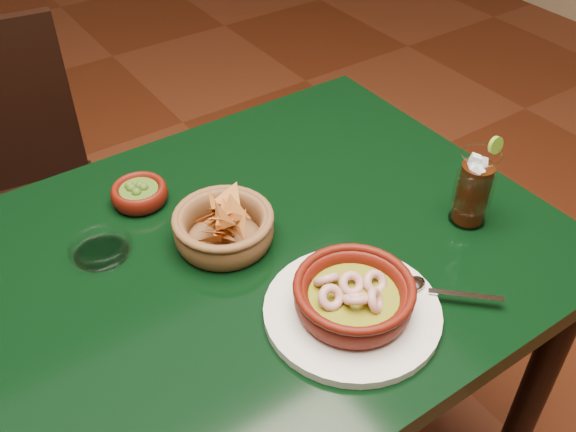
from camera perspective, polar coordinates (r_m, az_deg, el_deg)
dining_table at (r=1.14m, az=-6.42°, el=-8.15°), size 1.20×0.80×0.75m
dining_chair at (r=1.73m, az=-23.00°, el=1.18°), size 0.48×0.48×0.91m
shrimp_plate at (r=0.98m, az=5.84°, el=-7.45°), size 0.34×0.27×0.08m
chip_basket at (r=1.10m, az=-5.74°, el=-1.00°), size 0.21×0.21×0.13m
guacamole_ramekin at (r=1.21m, az=-13.08°, el=1.97°), size 0.12×0.12×0.04m
cola_drink at (r=1.16m, az=16.19°, el=2.39°), size 0.14×0.14×0.16m
glass_ashtray at (r=1.13m, az=-16.33°, el=-2.75°), size 0.12×0.12×0.03m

